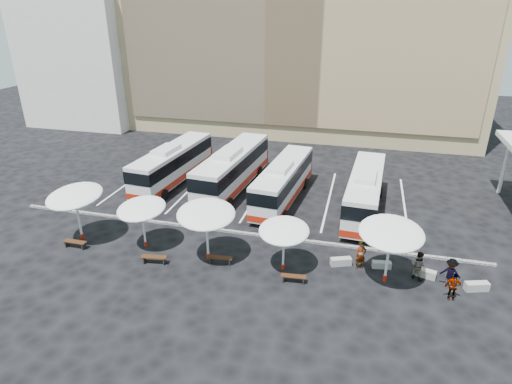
% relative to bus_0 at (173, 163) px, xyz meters
% --- Properties ---
extents(ground, '(120.00, 120.00, 0.00)m').
position_rel_bus_0_xyz_m(ground, '(8.02, -8.21, -1.82)').
color(ground, black).
rests_on(ground, ground).
extents(sandstone_building, '(42.00, 18.25, 29.60)m').
position_rel_bus_0_xyz_m(sandstone_building, '(8.02, 23.66, 10.80)').
color(sandstone_building, tan).
rests_on(sandstone_building, ground).
extents(apartment_block, '(14.00, 14.00, 18.00)m').
position_rel_bus_0_xyz_m(apartment_block, '(-19.98, 19.79, 7.18)').
color(apartment_block, silver).
rests_on(apartment_block, ground).
extents(curb_divider, '(34.00, 0.25, 0.15)m').
position_rel_bus_0_xyz_m(curb_divider, '(8.02, -7.71, -1.75)').
color(curb_divider, black).
rests_on(curb_divider, ground).
extents(bay_lines, '(24.15, 12.00, 0.01)m').
position_rel_bus_0_xyz_m(bay_lines, '(8.02, -0.21, -1.82)').
color(bay_lines, white).
rests_on(bay_lines, ground).
extents(bus_0, '(3.37, 11.42, 3.57)m').
position_rel_bus_0_xyz_m(bus_0, '(0.00, 0.00, 0.00)').
color(bus_0, silver).
rests_on(bus_0, ground).
extents(bus_1, '(3.53, 12.15, 3.80)m').
position_rel_bus_0_xyz_m(bus_1, '(5.64, -0.14, 0.12)').
color(bus_1, silver).
rests_on(bus_1, ground).
extents(bus_2, '(3.28, 11.03, 3.45)m').
position_rel_bus_0_xyz_m(bus_2, '(10.34, -1.43, -0.06)').
color(bus_2, silver).
rests_on(bus_2, ground).
extents(bus_3, '(3.04, 11.11, 3.49)m').
position_rel_bus_0_xyz_m(bus_3, '(16.80, -1.92, -0.04)').
color(bus_3, silver).
rests_on(bus_3, ground).
extents(sunshade_0, '(4.57, 4.60, 3.83)m').
position_rel_bus_0_xyz_m(sunshade_0, '(-1.79, -11.19, 1.43)').
color(sunshade_0, silver).
rests_on(sunshade_0, ground).
extents(sunshade_1, '(3.75, 3.78, 3.30)m').
position_rel_bus_0_xyz_m(sunshade_1, '(2.89, -10.96, 0.98)').
color(sunshade_1, silver).
rests_on(sunshade_1, ground).
extents(sunshade_2, '(4.59, 4.62, 3.75)m').
position_rel_bus_0_xyz_m(sunshade_2, '(7.49, -11.38, 1.36)').
color(sunshade_2, silver).
rests_on(sunshade_2, ground).
extents(sunshade_3, '(3.10, 3.14, 3.14)m').
position_rel_bus_0_xyz_m(sunshade_3, '(12.29, -11.31, 0.84)').
color(sunshade_3, silver).
rests_on(sunshade_3, ground).
extents(sunshade_4, '(3.91, 3.95, 3.78)m').
position_rel_bus_0_xyz_m(sunshade_4, '(18.29, -11.06, 1.39)').
color(sunshade_4, silver).
rests_on(sunshade_4, ground).
extents(wood_bench_0, '(1.58, 0.43, 0.49)m').
position_rel_bus_0_xyz_m(wood_bench_0, '(-1.55, -12.27, -1.45)').
color(wood_bench_0, black).
rests_on(wood_bench_0, ground).
extents(wood_bench_1, '(1.64, 0.66, 0.49)m').
position_rel_bus_0_xyz_m(wood_bench_1, '(4.40, -12.68, -1.45)').
color(wood_bench_1, black).
rests_on(wood_bench_1, ground).
extents(wood_bench_2, '(1.56, 0.55, 0.47)m').
position_rel_bus_0_xyz_m(wood_bench_2, '(8.39, -11.68, -1.47)').
color(wood_bench_2, black).
rests_on(wood_bench_2, ground).
extents(wood_bench_3, '(1.49, 0.51, 0.45)m').
position_rel_bus_0_xyz_m(wood_bench_3, '(13.14, -12.49, -1.48)').
color(wood_bench_3, black).
rests_on(wood_bench_3, ground).
extents(conc_bench_0, '(1.35, 0.87, 0.48)m').
position_rel_bus_0_xyz_m(conc_bench_0, '(15.68, -9.96, -1.58)').
color(conc_bench_0, gray).
rests_on(conc_bench_0, ground).
extents(conc_bench_1, '(1.18, 0.54, 0.42)m').
position_rel_bus_0_xyz_m(conc_bench_1, '(18.12, -9.66, -1.61)').
color(conc_bench_1, gray).
rests_on(conc_bench_1, ground).
extents(conc_bench_2, '(1.33, 0.75, 0.48)m').
position_rel_bus_0_xyz_m(conc_bench_2, '(20.59, -9.99, -1.59)').
color(conc_bench_2, gray).
rests_on(conc_bench_2, ground).
extents(conc_bench_3, '(1.40, 0.83, 0.50)m').
position_rel_bus_0_xyz_m(conc_bench_3, '(23.29, -10.64, -1.58)').
color(conc_bench_3, gray).
rests_on(conc_bench_3, ground).
extents(passenger_0, '(0.81, 0.73, 1.87)m').
position_rel_bus_0_xyz_m(passenger_0, '(16.82, -10.03, -0.89)').
color(passenger_0, black).
rests_on(passenger_0, ground).
extents(passenger_1, '(1.10, 1.05, 1.79)m').
position_rel_bus_0_xyz_m(passenger_1, '(20.11, -10.31, -0.93)').
color(passenger_1, black).
rests_on(passenger_1, ground).
extents(passenger_2, '(0.98, 0.46, 1.62)m').
position_rel_bus_0_xyz_m(passenger_2, '(21.77, -11.83, -1.01)').
color(passenger_2, black).
rests_on(passenger_2, ground).
extents(passenger_3, '(1.25, 0.85, 1.79)m').
position_rel_bus_0_xyz_m(passenger_3, '(21.81, -10.62, -0.93)').
color(passenger_3, black).
rests_on(passenger_3, ground).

